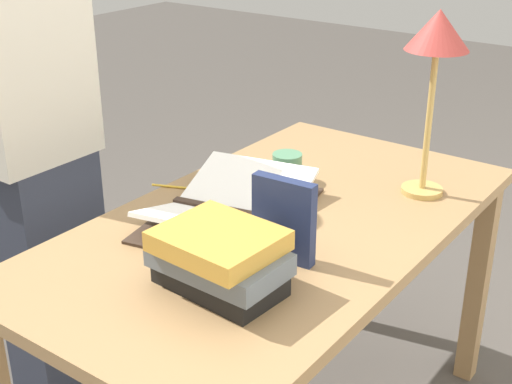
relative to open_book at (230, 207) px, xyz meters
name	(u,v)px	position (x,y,z in m)	size (l,w,h in m)	color
reading_desk	(277,253)	(-0.05, 0.12, -0.12)	(1.45, 0.80, 0.77)	#937047
open_book	(230,207)	(0.00, 0.00, 0.00)	(0.57, 0.45, 0.08)	#38281E
book_stack_tall	(219,259)	(0.30, 0.21, 0.05)	(0.23, 0.29, 0.14)	black
book_standing_upright	(284,220)	(0.11, 0.25, 0.08)	(0.04, 0.16, 0.21)	#1E284C
reading_lamp	(437,44)	(-0.44, 0.35, 0.40)	(0.17, 0.17, 0.52)	tan
coffee_mug	(287,167)	(-0.29, -0.01, 0.02)	(0.11, 0.09, 0.08)	#4C7F5B
pencil	(175,188)	(-0.05, -0.24, -0.02)	(0.06, 0.14, 0.01)	gold
person_reader	(38,149)	(0.10, -0.67, 0.05)	(0.36, 0.22, 1.70)	#2D3342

